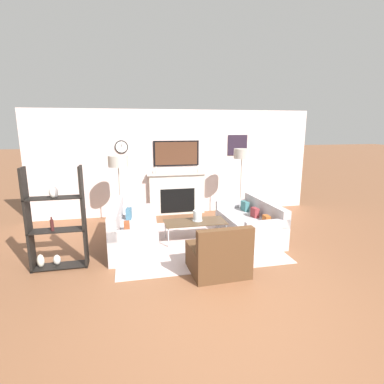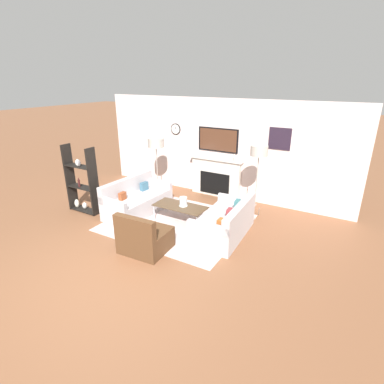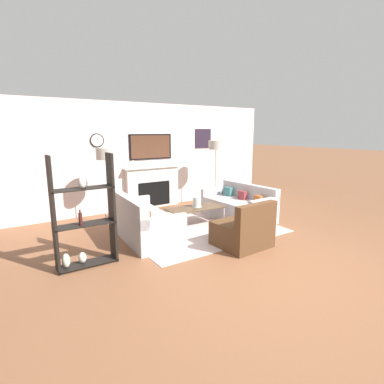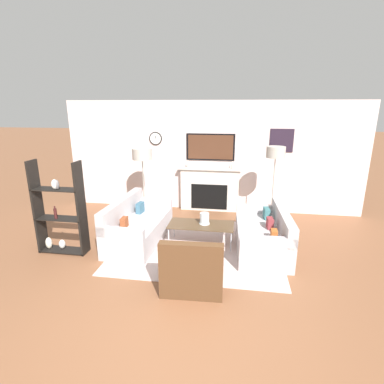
{
  "view_description": "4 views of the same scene",
  "coord_description": "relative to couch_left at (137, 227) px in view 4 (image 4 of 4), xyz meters",
  "views": [
    {
      "loc": [
        -1.24,
        -3.3,
        2.29
      ],
      "look_at": [
        0.08,
        2.8,
        0.91
      ],
      "focal_mm": 28.0,
      "sensor_mm": 36.0,
      "label": 1
    },
    {
      "loc": [
        3.44,
        -3.06,
        3.19
      ],
      "look_at": [
        0.32,
        2.38,
        0.79
      ],
      "focal_mm": 28.0,
      "sensor_mm": 36.0,
      "label": 2
    },
    {
      "loc": [
        -3.4,
        -2.77,
        2.0
      ],
      "look_at": [
        0.06,
        2.5,
        0.71
      ],
      "focal_mm": 28.0,
      "sensor_mm": 36.0,
      "label": 3
    },
    {
      "loc": [
        0.67,
        -2.92,
        2.59
      ],
      "look_at": [
        -0.23,
        2.91,
        0.87
      ],
      "focal_mm": 28.0,
      "sensor_mm": 36.0,
      "label": 4
    }
  ],
  "objects": [
    {
      "name": "couch_left",
      "position": [
        0.0,
        0.0,
        0.0
      ],
      "size": [
        0.93,
        1.8,
        0.85
      ],
      "color": "#B2ACAE",
      "rests_on": "ground_plane"
    },
    {
      "name": "area_rug",
      "position": [
        1.21,
        -0.0,
        -0.29
      ],
      "size": [
        3.03,
        2.63,
        0.01
      ],
      "color": "beige",
      "rests_on": "ground_plane"
    },
    {
      "name": "armchair",
      "position": [
        1.31,
        -1.35,
        -0.02
      ],
      "size": [
        0.91,
        0.83,
        0.83
      ],
      "color": "#51341E",
      "rests_on": "ground_plane"
    },
    {
      "name": "fireplace_wall",
      "position": [
        1.21,
        2.14,
        0.93
      ],
      "size": [
        7.34,
        0.28,
        2.7
      ],
      "color": "beige",
      "rests_on": "ground_plane"
    },
    {
      "name": "couch_right",
      "position": [
        2.42,
        -0.0,
        -0.02
      ],
      "size": [
        0.95,
        1.7,
        0.78
      ],
      "color": "#B2ACAE",
      "rests_on": "ground_plane"
    },
    {
      "name": "floor_lamp_right",
      "position": [
        2.66,
        1.22,
        1.31
      ],
      "size": [
        0.39,
        0.39,
        1.77
      ],
      "color": "#9E998E",
      "rests_on": "ground_plane"
    },
    {
      "name": "ground_plane",
      "position": [
        1.21,
        -2.25,
        -0.3
      ],
      "size": [
        60.0,
        60.0,
        0.0
      ],
      "primitive_type": "plane",
      "color": "brown"
    },
    {
      "name": "floor_lamp_left",
      "position": [
        -0.24,
        1.22,
        1.21
      ],
      "size": [
        0.44,
        0.44,
        1.66
      ],
      "color": "#9E998E",
      "rests_on": "ground_plane"
    },
    {
      "name": "coffee_table",
      "position": [
        1.24,
        0.07,
        0.09
      ],
      "size": [
        1.24,
        0.57,
        0.41
      ],
      "color": "#4C3823",
      "rests_on": "ground_plane"
    },
    {
      "name": "hurricane_candle",
      "position": [
        1.3,
        0.11,
        0.21
      ],
      "size": [
        0.2,
        0.2,
        0.22
      ],
      "color": "silver",
      "rests_on": "coffee_table"
    },
    {
      "name": "shelf_unit",
      "position": [
        -1.21,
        -0.61,
        0.46
      ],
      "size": [
        0.87,
        0.28,
        1.68
      ],
      "color": "black",
      "rests_on": "ground_plane"
    }
  ]
}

